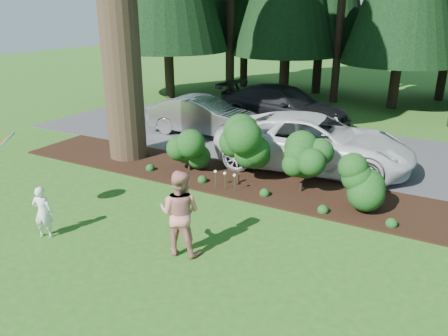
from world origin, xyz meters
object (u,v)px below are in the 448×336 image
at_px(car_silver_wagon, 203,116).
at_px(car_white_suv, 314,142).
at_px(child, 43,212).
at_px(adult, 180,213).
at_px(frisbee, 5,141).
at_px(car_dark_suv, 283,106).

distance_m(car_silver_wagon, car_white_suv, 5.35).
relative_size(child, adult, 0.66).
relative_size(car_white_suv, child, 5.03).
bearing_deg(car_silver_wagon, child, -175.20).
distance_m(adult, frisbee, 4.37).
height_order(car_dark_suv, child, car_dark_suv).
height_order(adult, frisbee, frisbee).
bearing_deg(adult, child, 5.27).
bearing_deg(adult, frisbee, -1.35).
distance_m(car_white_suv, frisbee, 8.65).
relative_size(car_dark_suv, child, 4.87).
height_order(child, adult, adult).
xyz_separation_m(car_dark_suv, child, (-1.06, -11.60, -0.28)).
bearing_deg(child, car_silver_wagon, -104.90).
distance_m(car_dark_suv, adult, 10.88).
relative_size(child, frisbee, 2.01).
bearing_deg(child, car_dark_suv, -118.09).
bearing_deg(adult, car_dark_suv, -90.73).
height_order(car_white_suv, car_dark_suv, car_dark_suv).
bearing_deg(child, frisbee, -31.67).
bearing_deg(frisbee, adult, 9.86).
bearing_deg(car_dark_suv, car_white_suv, -139.47).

